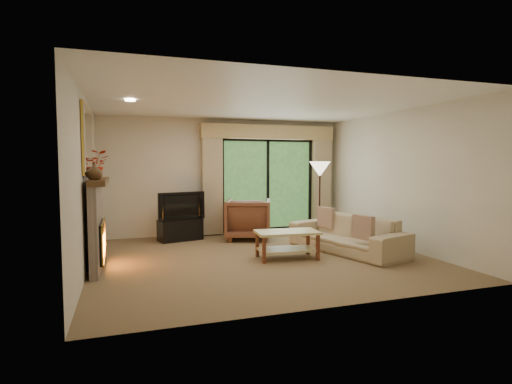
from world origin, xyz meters
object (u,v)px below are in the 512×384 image
object	(u,v)px
coffee_table	(287,245)
sofa	(347,234)
armchair	(248,219)
media_console	(180,230)

from	to	relation	value
coffee_table	sofa	bearing A→B (deg)	12.12
armchair	coffee_table	xyz separation A→B (m)	(0.11, -1.86, -0.20)
media_console	coffee_table	bearing A→B (deg)	-69.66
armchair	coffee_table	distance (m)	1.88
media_console	coffee_table	world-z (taller)	coffee_table
armchair	coffee_table	world-z (taller)	armchair
media_console	armchair	distance (m)	1.44
sofa	coffee_table	world-z (taller)	sofa
sofa	media_console	bearing A→B (deg)	-143.22
media_console	sofa	size ratio (longest dim) A/B	0.40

